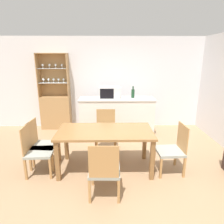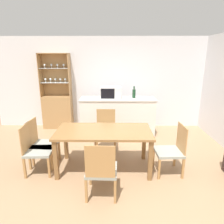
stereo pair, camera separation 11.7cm
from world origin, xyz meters
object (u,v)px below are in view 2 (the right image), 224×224
object	(u,v)px
dining_table	(104,135)
dining_chair_side_left_near	(36,150)
display_cabinet	(58,106)
dining_chair_head_near	(101,170)
wine_bottle	(134,93)
microwave	(111,92)
dining_chair_head_far	(106,131)
dining_chair_side_right_near	(171,150)
dining_chair_side_left_far	(41,143)

from	to	relation	value
dining_table	dining_chair_side_left_near	distance (m)	1.22
display_cabinet	dining_chair_head_near	bearing A→B (deg)	-64.23
dining_chair_head_near	wine_bottle	bearing A→B (deg)	75.88
dining_table	microwave	bearing A→B (deg)	86.78
dining_table	dining_chair_head_far	bearing A→B (deg)	89.98
dining_chair_head_far	microwave	bearing A→B (deg)	-95.53
dining_chair_side_right_near	dining_chair_head_far	bearing A→B (deg)	50.34
wine_bottle	display_cabinet	bearing A→B (deg)	167.85
dining_chair_side_left_far	microwave	xyz separation A→B (m)	(1.29, 1.60, 0.69)
dining_chair_side_right_near	microwave	world-z (taller)	microwave
dining_chair_side_right_near	dining_chair_side_left_far	size ratio (longest dim) A/B	1.00
display_cabinet	dining_chair_side_left_far	xyz separation A→B (m)	(0.25, -2.09, -0.20)
display_cabinet	dining_chair_head_far	world-z (taller)	display_cabinet
dining_chair_side_left_far	wine_bottle	size ratio (longest dim) A/B	2.97
dining_chair_head_far	microwave	size ratio (longest dim) A/B	1.69
dining_chair_side_left_near	dining_chair_head_near	world-z (taller)	same
display_cabinet	dining_table	size ratio (longest dim) A/B	1.24
dining_chair_side_right_near	dining_chair_head_near	world-z (taller)	same
microwave	display_cabinet	bearing A→B (deg)	162.47
dining_chair_side_left_far	wine_bottle	xyz separation A→B (m)	(1.89, 1.63, 0.67)
dining_chair_head_far	wine_bottle	size ratio (longest dim) A/B	2.97
dining_chair_side_right_near	display_cabinet	bearing A→B (deg)	45.59
dining_chair_side_left_far	dining_chair_side_left_near	size ratio (longest dim) A/B	1.00
microwave	wine_bottle	world-z (taller)	wine_bottle
dining_table	dining_chair_head_near	size ratio (longest dim) A/B	1.89
dining_chair_side_left_near	dining_chair_side_left_far	bearing A→B (deg)	177.30
dining_chair_head_near	wine_bottle	world-z (taller)	wine_bottle
dining_table	dining_chair_head_far	size ratio (longest dim) A/B	1.89
dining_chair_head_near	dining_chair_side_left_far	bearing A→B (deg)	144.27
dining_chair_head_far	wine_bottle	distance (m)	1.38
dining_chair_side_right_near	dining_chair_side_left_far	bearing A→B (deg)	81.08
microwave	wine_bottle	distance (m)	0.60
dining_table	dining_chair_side_left_far	xyz separation A→B (m)	(-1.20, 0.13, -0.23)
dining_chair_head_near	dining_chair_head_far	size ratio (longest dim) A/B	1.00
dining_table	dining_chair_head_near	bearing A→B (deg)	-90.09
dining_chair_side_right_near	microwave	xyz separation A→B (m)	(-1.10, 1.85, 0.69)
dining_chair_side_left_near	dining_chair_head_near	size ratio (longest dim) A/B	1.00
dining_chair_side_right_near	dining_chair_side_left_near	world-z (taller)	same
dining_chair_side_left_far	dining_chair_head_near	bearing A→B (deg)	57.07
dining_chair_side_right_near	wine_bottle	xyz separation A→B (m)	(-0.50, 1.88, 0.67)
dining_table	dining_chair_side_right_near	bearing A→B (deg)	-5.94
dining_chair_side_left_far	dining_chair_head_far	bearing A→B (deg)	122.28
dining_chair_side_left_near	dining_chair_head_near	bearing A→B (deg)	59.08
dining_table	dining_chair_side_right_near	distance (m)	1.22
dining_table	microwave	xyz separation A→B (m)	(0.10, 1.73, 0.47)
dining_chair_side_right_near	microwave	distance (m)	2.26
display_cabinet	dining_chair_head_far	bearing A→B (deg)	-45.05
microwave	dining_chair_head_far	bearing A→B (deg)	-95.78
dining_chair_side_left_far	dining_chair_head_near	size ratio (longest dim) A/B	1.00
dining_chair_side_right_near	microwave	size ratio (longest dim) A/B	1.69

